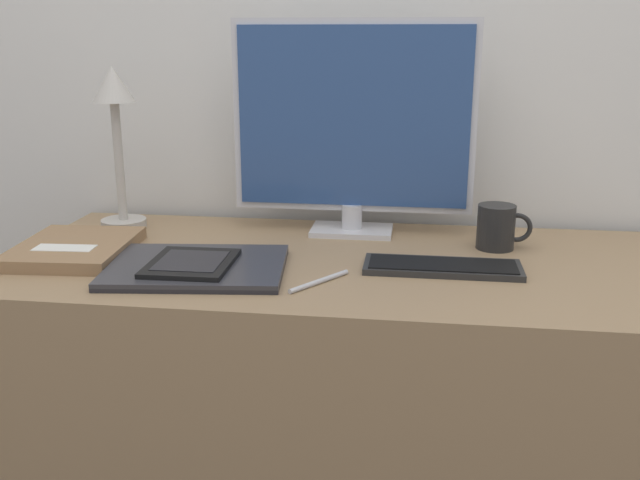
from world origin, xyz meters
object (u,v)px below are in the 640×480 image
(monitor, at_px, (353,125))
(notebook, at_px, (74,248))
(desk_lamp, at_px, (116,122))
(pen, at_px, (319,281))
(coffee_mug, at_px, (497,227))
(ereader, at_px, (191,263))
(laptop, at_px, (197,267))
(keyboard, at_px, (442,267))

(monitor, bearing_deg, notebook, -156.06)
(desk_lamp, relative_size, notebook, 1.31)
(desk_lamp, distance_m, pen, 0.64)
(notebook, xyz_separation_m, coffee_mug, (0.85, 0.16, 0.03))
(ereader, bearing_deg, desk_lamp, 130.84)
(laptop, distance_m, ereader, 0.02)
(pen, bearing_deg, ereader, 174.80)
(monitor, relative_size, pen, 4.20)
(notebook, relative_size, coffee_mug, 2.48)
(ereader, relative_size, pen, 1.43)
(laptop, bearing_deg, ereader, -109.43)
(keyboard, height_order, laptop, laptop)
(desk_lamp, height_order, notebook, desk_lamp)
(pen, bearing_deg, keyboard, 25.94)
(ereader, distance_m, coffee_mug, 0.63)
(laptop, height_order, ereader, ereader)
(keyboard, height_order, ereader, ereader)
(laptop, bearing_deg, keyboard, 8.47)
(keyboard, xyz_separation_m, ereader, (-0.46, -0.08, 0.01))
(ereader, relative_size, coffee_mug, 1.58)
(keyboard, relative_size, laptop, 0.84)
(monitor, bearing_deg, coffee_mug, -14.30)
(laptop, relative_size, desk_lamp, 0.97)
(monitor, distance_m, pen, 0.42)
(keyboard, distance_m, desk_lamp, 0.78)
(monitor, xyz_separation_m, notebook, (-0.54, -0.24, -0.23))
(laptop, bearing_deg, pen, -9.30)
(monitor, distance_m, laptop, 0.47)
(monitor, xyz_separation_m, laptop, (-0.26, -0.31, -0.23))
(ereader, bearing_deg, notebook, 162.67)
(keyboard, relative_size, desk_lamp, 0.81)
(monitor, bearing_deg, desk_lamp, -176.93)
(monitor, height_order, coffee_mug, monitor)
(laptop, relative_size, ereader, 1.97)
(notebook, height_order, pen, notebook)
(keyboard, relative_size, ereader, 1.66)
(desk_lamp, distance_m, coffee_mug, 0.86)
(monitor, relative_size, notebook, 1.88)
(laptop, relative_size, pen, 2.82)
(monitor, height_order, keyboard, monitor)
(monitor, relative_size, laptop, 1.49)
(pen, bearing_deg, monitor, 85.87)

